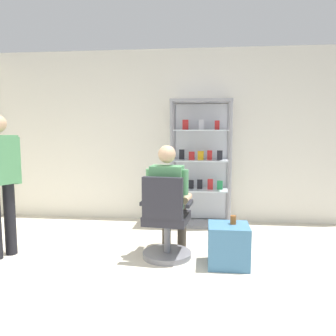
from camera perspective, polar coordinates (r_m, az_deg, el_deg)
The scene contains 8 objects.
ground_plane at distance 2.85m, azimuth -4.41°, elevation -24.49°, with size 7.20×7.20×0.00m, color beige.
back_wall at distance 5.42m, azimuth 1.36°, elevation 5.34°, with size 6.00×0.10×2.70m, color silver.
display_cabinet_main at distance 5.18m, azimuth 5.53°, elevation 0.94°, with size 0.90×0.45×1.90m.
office_chair at distance 3.86m, azimuth -0.36°, elevation -9.60°, with size 0.59×0.56×0.96m.
seated_shopkeeper at distance 3.94m, azimuth 0.18°, elevation -4.49°, with size 0.52×0.59×1.29m.
storage_crate at distance 3.79m, azimuth 10.14°, elevation -12.69°, with size 0.43×0.41×0.45m, color teal.
tea_glass at distance 3.74m, azimuth 10.94°, elevation -8.58°, with size 0.06×0.06×0.09m, color brown.
standing_customer at distance 4.26m, azimuth -26.47°, elevation -1.32°, with size 0.36×0.48×1.63m.
Camera 1 is at (0.46, -2.39, 1.47)m, focal length 36.13 mm.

